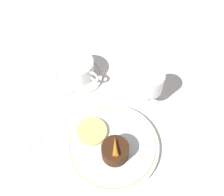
# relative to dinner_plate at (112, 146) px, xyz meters

# --- Properties ---
(ground_plane) EXTENTS (3.00, 3.00, 0.00)m
(ground_plane) POSITION_rel_dinner_plate_xyz_m (-0.03, 0.03, -0.01)
(ground_plane) COLOR white
(dinner_plate) EXTENTS (0.22, 0.22, 0.01)m
(dinner_plate) POSITION_rel_dinner_plate_xyz_m (0.00, 0.00, 0.00)
(dinner_plate) COLOR white
(dinner_plate) RESTS_ON ground_plane
(saucer) EXTENTS (0.14, 0.14, 0.01)m
(saucer) POSITION_rel_dinner_plate_xyz_m (-0.20, 0.12, -0.00)
(saucer) COLOR white
(saucer) RESTS_ON ground_plane
(coffee_cup) EXTENTS (0.12, 0.10, 0.05)m
(coffee_cup) POSITION_rel_dinner_plate_xyz_m (-0.20, 0.13, 0.03)
(coffee_cup) COLOR white
(coffee_cup) RESTS_ON saucer
(spoon) EXTENTS (0.05, 0.12, 0.00)m
(spoon) POSITION_rel_dinner_plate_xyz_m (-0.16, 0.12, 0.00)
(spoon) COLOR silver
(spoon) RESTS_ON saucer
(wine_glass) EXTENTS (0.06, 0.06, 0.11)m
(wine_glass) POSITION_rel_dinner_plate_xyz_m (0.00, 0.16, 0.07)
(wine_glass) COLOR silver
(wine_glass) RESTS_ON ground_plane
(fork) EXTENTS (0.05, 0.19, 0.01)m
(fork) POSITION_rel_dinner_plate_xyz_m (-0.15, -0.00, -0.01)
(fork) COLOR silver
(fork) RESTS_ON ground_plane
(dessert_cake) EXTENTS (0.06, 0.06, 0.04)m
(dessert_cake) POSITION_rel_dinner_plate_xyz_m (0.02, -0.02, 0.03)
(dessert_cake) COLOR #381E0F
(dessert_cake) RESTS_ON dinner_plate
(carrot_garnish) EXTENTS (0.04, 0.04, 0.01)m
(carrot_garnish) POSITION_rel_dinner_plate_xyz_m (0.02, -0.02, 0.05)
(carrot_garnish) COLOR orange
(carrot_garnish) RESTS_ON dessert_cake
(pineapple_slice) EXTENTS (0.07, 0.07, 0.01)m
(pineapple_slice) POSITION_rel_dinner_plate_xyz_m (-0.06, -0.00, 0.01)
(pineapple_slice) COLOR #EFE075
(pineapple_slice) RESTS_ON dinner_plate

